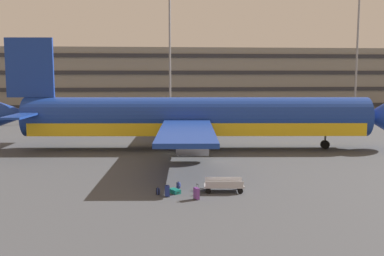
{
  "coord_description": "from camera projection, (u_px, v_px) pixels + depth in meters",
  "views": [
    {
      "loc": [
        -3.16,
        -43.19,
        7.81
      ],
      "look_at": [
        0.48,
        -4.75,
        3.0
      ],
      "focal_mm": 41.8,
      "sensor_mm": 36.0,
      "label": 1
    }
  ],
  "objects": [
    {
      "name": "ground_plane",
      "position": [
        183.0,
        152.0,
        43.93
      ],
      "size": [
        600.0,
        600.0,
        0.0
      ],
      "primitive_type": "plane",
      "color": "#424449"
    },
    {
      "name": "terminal_structure",
      "position": [
        165.0,
        80.0,
        93.63
      ],
      "size": [
        145.58,
        21.39,
        12.47
      ],
      "color": "gray",
      "rests_on": "ground_plane"
    },
    {
      "name": "airliner",
      "position": [
        193.0,
        119.0,
        45.44
      ],
      "size": [
        41.31,
        33.39,
        11.26
      ],
      "color": "navy",
      "rests_on": "ground_plane"
    },
    {
      "name": "light_mast_left",
      "position": [
        170.0,
        31.0,
        76.45
      ],
      "size": [
        1.8,
        0.5,
        26.34
      ],
      "color": "gray",
      "rests_on": "ground_plane"
    },
    {
      "name": "light_mast_center_left",
      "position": [
        358.0,
        36.0,
        79.67
      ],
      "size": [
        1.8,
        0.5,
        25.12
      ],
      "color": "gray",
      "rests_on": "ground_plane"
    },
    {
      "name": "suitcase_scuffed",
      "position": [
        175.0,
        191.0,
        29.05
      ],
      "size": [
        0.82,
        0.92,
        0.28
      ],
      "color": "#147266",
      "rests_on": "ground_plane"
    },
    {
      "name": "suitcase_navy",
      "position": [
        167.0,
        191.0,
        28.27
      ],
      "size": [
        0.3,
        0.45,
        0.83
      ],
      "color": "navy",
      "rests_on": "ground_plane"
    },
    {
      "name": "suitcase_laid_flat",
      "position": [
        196.0,
        193.0,
        27.58
      ],
      "size": [
        0.37,
        0.5,
        0.97
      ],
      "color": "#72388C",
      "rests_on": "ground_plane"
    },
    {
      "name": "backpack_teal",
      "position": [
        158.0,
        191.0,
        28.59
      ],
      "size": [
        0.35,
        0.3,
        0.55
      ],
      "color": "navy",
      "rests_on": "ground_plane"
    },
    {
      "name": "backpack_orange",
      "position": [
        179.0,
        185.0,
        30.13
      ],
      "size": [
        0.38,
        0.33,
        0.53
      ],
      "color": "navy",
      "rests_on": "ground_plane"
    },
    {
      "name": "baggage_cart",
      "position": [
        224.0,
        185.0,
        29.45
      ],
      "size": [
        3.35,
        1.57,
        0.82
      ],
      "color": "#B7B7BC",
      "rests_on": "ground_plane"
    }
  ]
}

